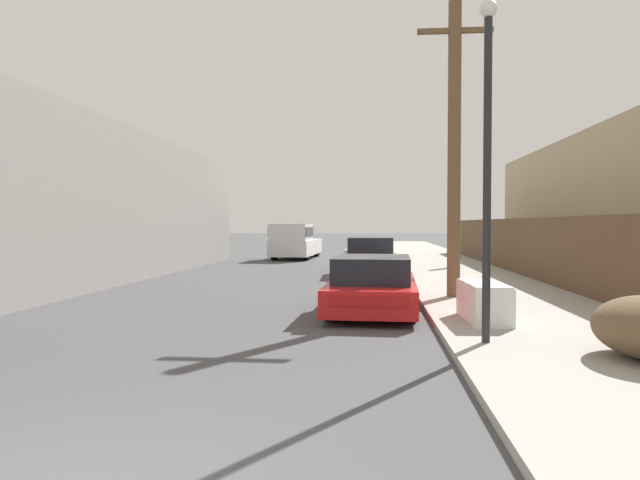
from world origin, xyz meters
TOP-DOWN VIEW (x-y plane):
  - sidewalk_curb at (5.30, 23.50)m, footprint 4.20×63.00m
  - discarded_fridge at (4.11, 7.21)m, footprint 0.74×1.69m
  - parked_sports_car_red at (2.10, 8.89)m, footprint 1.99×4.52m
  - car_parked_mid at (1.98, 17.89)m, footprint 2.02×4.64m
  - pickup_truck at (-2.03, 26.94)m, footprint 2.29×5.73m
  - utility_pole at (4.06, 10.70)m, footprint 1.80×0.32m
  - street_lamp at (3.77, 5.28)m, footprint 0.26×0.26m
  - wooden_fence at (7.25, 15.36)m, footprint 0.08×34.09m
  - building_left_block at (-8.99, 16.85)m, footprint 7.00×19.53m
  - pedestrian at (5.35, 20.01)m, footprint 0.34×0.34m

SIDE VIEW (x-z plane):
  - sidewalk_curb at x=5.30m, z-range 0.00..0.12m
  - discarded_fridge at x=4.11m, z-range 0.11..0.82m
  - parked_sports_car_red at x=2.10m, z-range -0.05..1.15m
  - car_parked_mid at x=1.98m, z-range -0.04..1.35m
  - pickup_truck at x=-2.03m, z-range 0.00..1.88m
  - pedestrian at x=5.35m, z-range 0.15..1.90m
  - wooden_fence at x=7.25m, z-range 0.12..2.08m
  - building_left_block at x=-8.99m, z-range 0.00..4.98m
  - street_lamp at x=3.77m, z-range 0.50..5.54m
  - utility_pole at x=4.06m, z-range 0.22..7.33m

